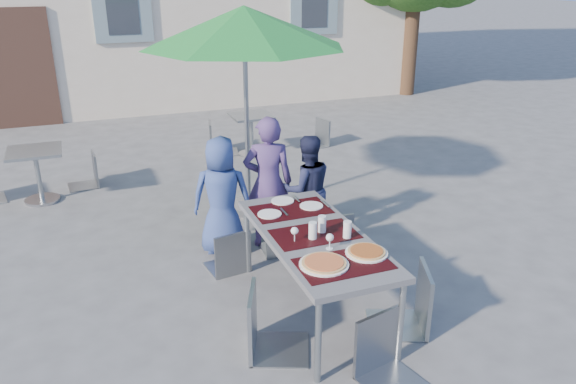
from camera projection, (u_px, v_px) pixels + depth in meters
name	position (u px, v px, depth m)	size (l,w,h in m)	color
ground	(231.00, 308.00, 5.03)	(90.00, 90.00, 0.00)	#4D4D50
dining_table	(315.00, 240.00, 4.75)	(0.80, 1.85, 0.76)	#404145
pizza_near_left	(324.00, 263.00, 4.22)	(0.38, 0.38, 0.03)	white
pizza_near_right	(366.00, 252.00, 4.39)	(0.33, 0.33, 0.03)	white
glassware	(324.00, 230.00, 4.63)	(0.50, 0.36, 0.15)	silver
place_settings	(288.00, 207.00, 5.25)	(0.69, 0.47, 0.01)	white
child_0	(222.00, 196.00, 5.83)	(0.62, 0.40, 1.27)	navy
child_1	(268.00, 183.00, 5.95)	(0.53, 0.35, 1.44)	#49346A
child_2	(307.00, 189.00, 6.09)	(0.59, 0.34, 1.21)	#1C203E
chair_0	(228.00, 226.00, 5.46)	(0.43, 0.43, 0.86)	gray
chair_1	(282.00, 210.00, 5.82)	(0.42, 0.42, 0.88)	gray
chair_2	(334.00, 208.00, 5.86)	(0.40, 0.41, 0.87)	gray
chair_3	(265.00, 285.00, 4.25)	(0.59, 0.59, 1.02)	#939A9F
chair_4	(414.00, 262.00, 4.55)	(0.61, 0.61, 1.05)	gray
chair_5	(388.00, 314.00, 3.98)	(0.50, 0.50, 0.94)	gray
patio_umbrella	(244.00, 29.00, 6.24)	(2.35, 2.35, 2.46)	#ACADB4
cafe_table_0	(37.00, 168.00, 7.18)	(0.65, 0.65, 0.70)	#ACADB4
bg_chair_r_0	(85.00, 150.00, 7.70)	(0.42, 0.42, 0.89)	gray
cafe_table_1	(251.00, 129.00, 9.03)	(0.63, 0.63, 0.67)	#ACADB4
bg_chair_l_1	(216.00, 118.00, 9.06)	(0.53, 0.53, 1.01)	gray
bg_chair_r_1	(319.00, 117.00, 9.49)	(0.47, 0.46, 0.86)	gray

